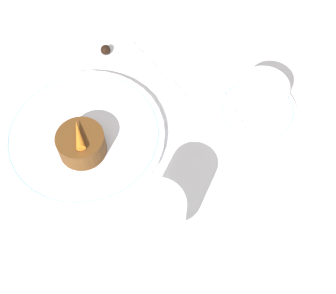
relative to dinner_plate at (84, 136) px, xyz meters
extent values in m
plane|color=white|center=(-0.02, 0.02, -0.01)|extent=(3.00, 3.00, 0.00)
cylinder|color=white|center=(0.00, 0.00, 0.00)|extent=(0.27, 0.27, 0.01)
torus|color=#8CB2D1|center=(0.00, 0.00, 0.00)|extent=(0.25, 0.25, 0.00)
cylinder|color=white|center=(-0.25, 0.17, 0.00)|extent=(0.14, 0.14, 0.01)
torus|color=#8CB2D1|center=(-0.25, 0.17, 0.00)|extent=(0.13, 0.13, 0.00)
cylinder|color=white|center=(-0.25, 0.17, 0.03)|extent=(0.08, 0.08, 0.06)
cylinder|color=#331E0F|center=(-0.25, 0.17, 0.04)|extent=(0.07, 0.07, 0.05)
torus|color=white|center=(-0.20, 0.17, 0.04)|extent=(0.03, 0.01, 0.04)
cube|color=silver|center=(-0.21, 0.14, 0.00)|extent=(0.04, 0.08, 0.00)
ellipsoid|color=silver|center=(-0.19, 0.19, 0.00)|extent=(0.02, 0.03, 0.00)
cylinder|color=silver|center=(0.03, 0.21, -0.01)|extent=(0.07, 0.07, 0.01)
cylinder|color=silver|center=(0.03, 0.21, 0.03)|extent=(0.01, 0.01, 0.06)
cylinder|color=silver|center=(0.03, 0.21, 0.09)|extent=(0.08, 0.08, 0.07)
cylinder|color=#5B0F1E|center=(0.03, 0.21, 0.07)|extent=(0.07, 0.07, 0.04)
cube|color=silver|center=(-0.19, -0.05, -0.01)|extent=(0.03, 0.13, 0.01)
cube|color=silver|center=(-0.18, 0.04, -0.01)|extent=(0.03, 0.05, 0.01)
cylinder|color=#563314|center=(0.02, 0.03, 0.03)|extent=(0.08, 0.08, 0.04)
cone|color=orange|center=(0.02, 0.03, 0.05)|extent=(0.04, 0.05, 0.01)
sphere|color=black|center=(-0.15, -0.12, 0.00)|extent=(0.02, 0.02, 0.02)
camera|label=1|loc=(0.19, 0.39, 0.66)|focal=50.00mm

